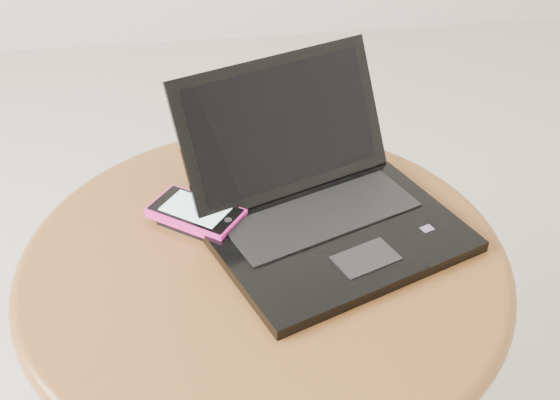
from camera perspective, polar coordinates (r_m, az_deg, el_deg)
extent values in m
cylinder|color=#572811|center=(1.13, -1.13, -14.41)|extent=(0.10, 0.10, 0.46)
cylinder|color=brown|center=(0.95, -1.30, -5.00)|extent=(0.63, 0.63, 0.03)
torus|color=brown|center=(0.95, -1.30, -5.00)|extent=(0.66, 0.66, 0.03)
cube|color=black|center=(0.95, 4.94, -3.11)|extent=(0.38, 0.33, 0.02)
cube|color=black|center=(0.97, 3.51, -1.23)|extent=(0.29, 0.19, 0.00)
cube|color=black|center=(0.91, 7.00, -4.70)|extent=(0.09, 0.08, 0.00)
cube|color=red|center=(0.97, 11.88, -2.29)|extent=(0.02, 0.02, 0.00)
cube|color=black|center=(1.00, 0.28, 6.09)|extent=(0.33, 0.20, 0.18)
cube|color=black|center=(1.00, 0.39, 6.09)|extent=(0.29, 0.17, 0.15)
cube|color=black|center=(0.99, -6.38, -1.83)|extent=(0.13, 0.11, 0.01)
cube|color=#9E0B35|center=(1.01, -8.80, -0.71)|extent=(0.04, 0.05, 0.00)
cube|color=#F72297|center=(0.99, -6.85, -1.08)|extent=(0.14, 0.13, 0.01)
cube|color=black|center=(0.98, -6.88, -0.74)|extent=(0.13, 0.12, 0.00)
cube|color=silver|center=(0.98, -6.89, -0.70)|extent=(0.10, 0.10, 0.00)
cylinder|color=black|center=(0.96, -4.24, -1.62)|extent=(0.01, 0.01, 0.00)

